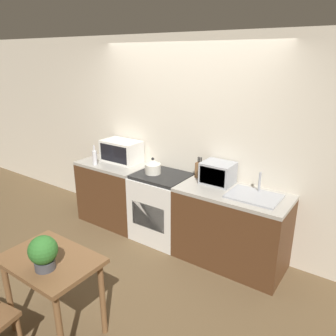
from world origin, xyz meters
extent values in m
plane|color=brown|center=(0.00, 0.00, 0.00)|extent=(16.00, 16.00, 0.00)
cube|color=beige|center=(0.00, 0.98, 1.30)|extent=(10.00, 0.06, 2.60)
cube|color=#4C2D19|center=(-0.98, 0.64, 0.43)|extent=(0.99, 0.62, 0.86)
cube|color=#9E998E|center=(-0.98, 0.64, 0.88)|extent=(0.99, 0.62, 0.04)
cube|color=#4C2D19|center=(0.84, 0.64, 0.43)|extent=(1.27, 0.62, 0.86)
cube|color=#9E998E|center=(0.84, 0.64, 0.88)|extent=(1.27, 0.62, 0.04)
cube|color=silver|center=(-0.14, 0.64, 0.43)|extent=(0.70, 0.62, 0.86)
cube|color=black|center=(-0.14, 0.64, 0.88)|extent=(0.67, 0.57, 0.04)
cube|color=black|center=(-0.14, 0.34, 0.43)|extent=(0.50, 0.02, 0.32)
cylinder|color=beige|center=(-0.26, 0.61, 0.96)|extent=(0.21, 0.21, 0.13)
cone|color=beige|center=(-0.26, 0.61, 1.06)|extent=(0.20, 0.20, 0.06)
sphere|color=black|center=(-0.26, 0.61, 1.10)|extent=(0.04, 0.04, 0.04)
cube|color=silver|center=(-0.93, 0.76, 1.05)|extent=(0.56, 0.34, 0.30)
cube|color=black|center=(-0.93, 0.60, 1.05)|extent=(0.49, 0.01, 0.24)
cylinder|color=silver|center=(-1.14, 0.44, 1.00)|extent=(0.06, 0.06, 0.20)
cylinder|color=silver|center=(-1.14, 0.44, 1.14)|extent=(0.02, 0.02, 0.08)
cube|color=brown|center=(0.30, 0.83, 1.00)|extent=(0.08, 0.08, 0.19)
cylinder|color=black|center=(0.28, 0.83, 1.13)|extent=(0.01, 0.01, 0.07)
cylinder|color=black|center=(0.30, 0.83, 1.13)|extent=(0.01, 0.01, 0.07)
cylinder|color=black|center=(0.32, 0.83, 1.13)|extent=(0.01, 0.01, 0.07)
cube|color=#999BA0|center=(0.58, 0.78, 1.03)|extent=(0.36, 0.30, 0.26)
cube|color=black|center=(0.58, 0.64, 1.03)|extent=(0.32, 0.01, 0.21)
cube|color=#999BA0|center=(1.08, 0.64, 0.91)|extent=(0.55, 0.41, 0.02)
cylinder|color=#999BA0|center=(1.08, 0.78, 1.03)|extent=(0.03, 0.03, 0.22)
cube|color=brown|center=(0.04, -1.19, 0.74)|extent=(0.81, 0.56, 0.04)
cylinder|color=brown|center=(-0.30, -1.42, 0.36)|extent=(0.05, 0.05, 0.72)
cylinder|color=brown|center=(0.39, -1.42, 0.36)|extent=(0.05, 0.05, 0.72)
cylinder|color=brown|center=(-0.30, -0.97, 0.36)|extent=(0.05, 0.05, 0.72)
cylinder|color=brown|center=(0.39, -0.97, 0.36)|extent=(0.05, 0.05, 0.72)
cylinder|color=#424247|center=(0.13, -1.30, 0.80)|extent=(0.16, 0.16, 0.07)
sphere|color=#2D6B28|center=(0.13, -1.30, 0.93)|extent=(0.23, 0.23, 0.23)
camera|label=1|loc=(2.16, -2.53, 2.35)|focal=35.00mm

